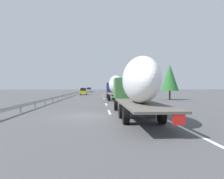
{
  "coord_description": "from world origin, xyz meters",
  "views": [
    {
      "loc": [
        -16.3,
        -0.9,
        2.25
      ],
      "look_at": [
        13.7,
        -2.77,
        1.88
      ],
      "focal_mm": 32.93,
      "sensor_mm": 36.0,
      "label": 1
    }
  ],
  "objects_px": {
    "car_yellow_coupe": "(83,91)",
    "road_sign": "(119,87)",
    "car_white_van": "(89,90)",
    "truck_trailing": "(136,85)",
    "truck_lead": "(115,86)",
    "car_silver_hatch": "(89,90)"
  },
  "relations": [
    {
      "from": "truck_trailing",
      "to": "car_white_van",
      "type": "xyz_separation_m",
      "value": [
        83.54,
        7.45,
        -1.43
      ]
    },
    {
      "from": "truck_trailing",
      "to": "car_silver_hatch",
      "type": "relative_size",
      "value": 3.34
    },
    {
      "from": "car_yellow_coupe",
      "to": "car_white_van",
      "type": "bearing_deg",
      "value": 0.46
    },
    {
      "from": "car_white_van",
      "to": "car_silver_hatch",
      "type": "distance_m",
      "value": 9.34
    },
    {
      "from": "car_white_van",
      "to": "road_sign",
      "type": "bearing_deg",
      "value": -164.7
    },
    {
      "from": "car_silver_hatch",
      "to": "road_sign",
      "type": "bearing_deg",
      "value": -160.78
    },
    {
      "from": "car_yellow_coupe",
      "to": "car_white_van",
      "type": "xyz_separation_m",
      "value": [
        40.08,
        0.32,
        0.0
      ]
    },
    {
      "from": "truck_trailing",
      "to": "road_sign",
      "type": "height_order",
      "value": "truck_trailing"
    },
    {
      "from": "truck_lead",
      "to": "road_sign",
      "type": "relative_size",
      "value": 4.68
    },
    {
      "from": "car_yellow_coupe",
      "to": "car_silver_hatch",
      "type": "distance_m",
      "value": 30.75
    },
    {
      "from": "truck_lead",
      "to": "car_yellow_coupe",
      "type": "bearing_deg",
      "value": 17.09
    },
    {
      "from": "car_yellow_coupe",
      "to": "car_white_van",
      "type": "relative_size",
      "value": 0.98
    },
    {
      "from": "truck_trailing",
      "to": "car_white_van",
      "type": "bearing_deg",
      "value": 5.1
    },
    {
      "from": "truck_lead",
      "to": "car_white_van",
      "type": "bearing_deg",
      "value": 6.72
    },
    {
      "from": "truck_lead",
      "to": "road_sign",
      "type": "bearing_deg",
      "value": -7.15
    },
    {
      "from": "car_yellow_coupe",
      "to": "road_sign",
      "type": "bearing_deg",
      "value": -81.58
    },
    {
      "from": "car_white_van",
      "to": "car_yellow_coupe",
      "type": "bearing_deg",
      "value": -179.54
    },
    {
      "from": "truck_lead",
      "to": "car_yellow_coupe",
      "type": "height_order",
      "value": "truck_lead"
    },
    {
      "from": "truck_trailing",
      "to": "road_sign",
      "type": "distance_m",
      "value": 45.08
    },
    {
      "from": "truck_trailing",
      "to": "car_silver_hatch",
      "type": "distance_m",
      "value": 74.55
    },
    {
      "from": "car_silver_hatch",
      "to": "truck_lead",
      "type": "bearing_deg",
      "value": -172.51
    },
    {
      "from": "road_sign",
      "to": "truck_trailing",
      "type": "bearing_deg",
      "value": 176.06
    }
  ]
}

